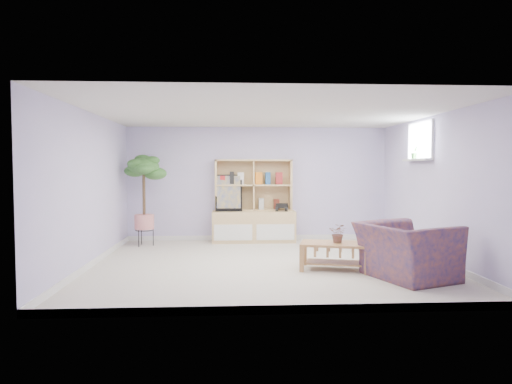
{
  "coord_description": "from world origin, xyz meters",
  "views": [
    {
      "loc": [
        -0.58,
        -7.19,
        1.53
      ],
      "look_at": [
        -0.14,
        0.64,
        1.12
      ],
      "focal_mm": 32.0,
      "sensor_mm": 36.0,
      "label": 1
    }
  ],
  "objects": [
    {
      "name": "sill_plant",
      "position": [
        2.67,
        0.73,
        1.81
      ],
      "size": [
        0.15,
        0.13,
        0.23
      ],
      "primitive_type": "imported",
      "rotation": [
        0.0,
        0.0,
        0.29
      ],
      "color": "#2C5E24",
      "rests_on": "window_sill"
    },
    {
      "name": "poster",
      "position": [
        -0.62,
        2.21,
        1.02
      ],
      "size": [
        0.55,
        0.14,
        0.76
      ],
      "primitive_type": null,
      "rotation": [
        0.0,
        0.0,
        0.02
      ],
      "color": "gold",
      "rests_on": "storage_unit"
    },
    {
      "name": "walls",
      "position": [
        0.0,
        0.0,
        1.2
      ],
      "size": [
        5.51,
        5.01,
        2.4
      ],
      "color": "silver",
      "rests_on": "floor"
    },
    {
      "name": "coffee_table",
      "position": [
        0.98,
        -0.44,
        0.2
      ],
      "size": [
        1.11,
        0.78,
        0.41
      ],
      "primitive_type": null,
      "rotation": [
        0.0,
        0.0,
        -0.26
      ],
      "color": "#976145",
      "rests_on": "floor"
    },
    {
      "name": "window",
      "position": [
        2.73,
        0.6,
        2.0
      ],
      "size": [
        0.1,
        0.98,
        0.68
      ],
      "primitive_type": null,
      "color": "silver",
      "rests_on": "walls"
    },
    {
      "name": "table_plant",
      "position": [
        1.04,
        -0.45,
        0.55
      ],
      "size": [
        0.34,
        0.33,
        0.29
      ],
      "primitive_type": "imported",
      "rotation": [
        0.0,
        0.0,
        -0.54
      ],
      "color": "#195615",
      "rests_on": "coffee_table"
    },
    {
      "name": "storage_unit",
      "position": [
        -0.1,
        2.24,
        0.86
      ],
      "size": [
        1.71,
        0.58,
        1.71
      ],
      "primitive_type": null,
      "color": "tan",
      "rests_on": "floor"
    },
    {
      "name": "window_sill",
      "position": [
        2.67,
        0.6,
        1.68
      ],
      "size": [
        0.14,
        1.0,
        0.04
      ],
      "primitive_type": "cube",
      "color": "white",
      "rests_on": "walls"
    },
    {
      "name": "ceiling",
      "position": [
        0.0,
        0.0,
        2.4
      ],
      "size": [
        5.5,
        5.0,
        0.01
      ],
      "primitive_type": "cube",
      "color": "silver",
      "rests_on": "walls"
    },
    {
      "name": "toy_truck",
      "position": [
        0.49,
        2.18,
        0.74
      ],
      "size": [
        0.39,
        0.31,
        0.18
      ],
      "primitive_type": null,
      "rotation": [
        0.0,
        0.0,
        -0.2
      ],
      "color": "black",
      "rests_on": "storage_unit"
    },
    {
      "name": "floor",
      "position": [
        0.0,
        0.0,
        0.0
      ],
      "size": [
        5.5,
        5.0,
        0.01
      ],
      "primitive_type": "cube",
      "color": "#BCB6A4",
      "rests_on": "ground"
    },
    {
      "name": "armchair",
      "position": [
        1.85,
        -1.05,
        0.44
      ],
      "size": [
        1.39,
        1.47,
        0.88
      ],
      "primitive_type": "imported",
      "rotation": [
        0.0,
        0.0,
        1.93
      ],
      "color": "navy",
      "rests_on": "floor"
    },
    {
      "name": "baseboard",
      "position": [
        0.0,
        0.0,
        0.05
      ],
      "size": [
        5.5,
        5.0,
        0.1
      ],
      "primitive_type": null,
      "color": "white",
      "rests_on": "floor"
    },
    {
      "name": "floor_tree",
      "position": [
        -2.28,
        1.87,
        0.9
      ],
      "size": [
        0.68,
        0.68,
        1.81
      ],
      "primitive_type": null,
      "rotation": [
        0.0,
        0.0,
        0.01
      ],
      "color": "#2C5E24",
      "rests_on": "floor"
    }
  ]
}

